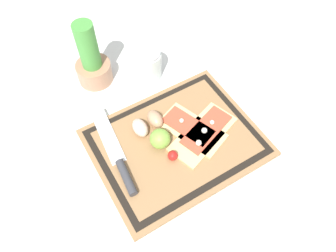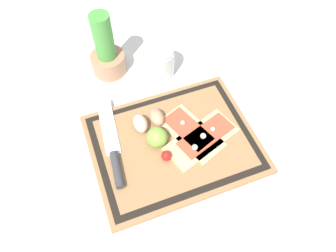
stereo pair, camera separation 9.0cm
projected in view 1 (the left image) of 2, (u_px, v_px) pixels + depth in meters
name	position (u px, v px, depth m)	size (l,w,h in m)	color
ground_plane	(176.00, 144.00, 0.90)	(6.00, 6.00, 0.00)	silver
cutting_board	(176.00, 142.00, 0.90)	(0.44, 0.35, 0.02)	#997047
pizza_slice_near	(204.00, 133.00, 0.90)	(0.22, 0.15, 0.02)	#DBBC7F
pizza_slice_far	(191.00, 129.00, 0.91)	(0.15, 0.20, 0.02)	#DBBC7F
knife	(120.00, 163.00, 0.84)	(0.06, 0.29, 0.02)	silver
egg_brown	(155.00, 119.00, 0.91)	(0.04, 0.06, 0.04)	tan
egg_pink	(140.00, 128.00, 0.89)	(0.04, 0.06, 0.04)	beige
lime	(160.00, 139.00, 0.86)	(0.06, 0.06, 0.06)	#7FB742
cherry_tomato_red	(173.00, 156.00, 0.85)	(0.03, 0.03, 0.03)	red
herb_pot	(92.00, 62.00, 0.97)	(0.11, 0.11, 0.21)	#AD7A5B
sauce_jar	(148.00, 65.00, 1.01)	(0.08, 0.08, 0.10)	silver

